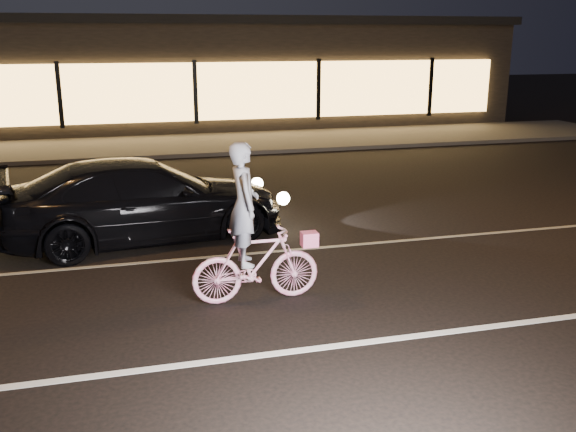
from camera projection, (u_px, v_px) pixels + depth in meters
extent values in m
plane|color=black|center=(325.00, 295.00, 9.00)|extent=(90.00, 90.00, 0.00)
cube|color=silver|center=(364.00, 342.00, 7.60)|extent=(60.00, 0.12, 0.01)
cube|color=gray|center=(289.00, 250.00, 10.86)|extent=(60.00, 0.10, 0.01)
cube|color=#383533|center=(204.00, 144.00, 21.08)|extent=(30.00, 4.00, 0.12)
cube|color=black|center=(183.00, 74.00, 26.14)|extent=(25.00, 8.00, 4.00)
cube|color=black|center=(180.00, 21.00, 25.58)|extent=(25.40, 8.40, 0.30)
cube|color=#FDB858|center=(195.00, 92.00, 22.43)|extent=(23.00, 0.15, 2.00)
cube|color=black|center=(60.00, 95.00, 21.26)|extent=(0.15, 0.08, 2.20)
cube|color=black|center=(195.00, 92.00, 22.36)|extent=(0.15, 0.08, 2.20)
cube|color=black|center=(318.00, 89.00, 23.46)|extent=(0.15, 0.08, 2.20)
cube|color=black|center=(430.00, 87.00, 24.56)|extent=(0.15, 0.08, 2.20)
imported|color=#F14086|center=(256.00, 264.00, 8.68)|extent=(1.75, 0.50, 1.05)
imported|color=white|center=(244.00, 204.00, 8.41)|extent=(0.40, 0.60, 1.66)
cube|color=#FA4884|center=(309.00, 239.00, 8.78)|extent=(0.22, 0.18, 0.20)
imported|color=black|center=(144.00, 200.00, 11.28)|extent=(5.21, 2.77, 1.44)
sphere|color=#FFF2BF|center=(257.00, 184.00, 12.80)|extent=(0.24, 0.24, 0.24)
sphere|color=#FFF2BF|center=(283.00, 198.00, 11.64)|extent=(0.24, 0.24, 0.24)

